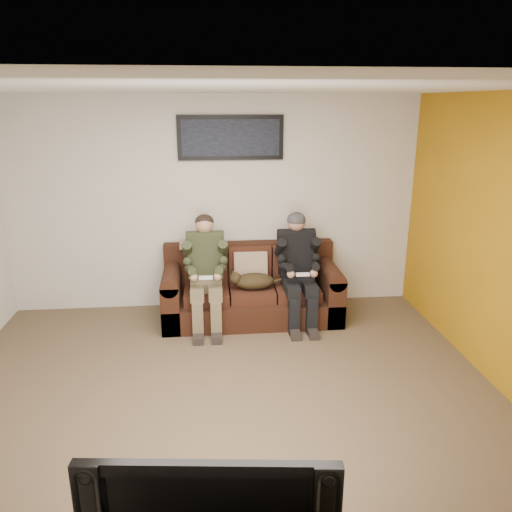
{
  "coord_description": "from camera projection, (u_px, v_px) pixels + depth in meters",
  "views": [
    {
      "loc": [
        -0.09,
        -3.79,
        2.5
      ],
      "look_at": [
        0.4,
        1.2,
        0.95
      ],
      "focal_mm": 35.0,
      "sensor_mm": 36.0,
      "label": 1
    }
  ],
  "objects": [
    {
      "name": "floor",
      "position": [
        224.0,
        402.0,
        4.35
      ],
      "size": [
        5.0,
        5.0,
        0.0
      ],
      "primitive_type": "plane",
      "color": "brown",
      "rests_on": "ground"
    },
    {
      "name": "ceiling",
      "position": [
        217.0,
        87.0,
        3.58
      ],
      "size": [
        5.0,
        5.0,
        0.0
      ],
      "primitive_type": "plane",
      "rotation": [
        3.14,
        0.0,
        0.0
      ],
      "color": "silver",
      "rests_on": "ground"
    },
    {
      "name": "wall_back",
      "position": [
        215.0,
        205.0,
        6.1
      ],
      "size": [
        5.0,
        0.0,
        5.0
      ],
      "primitive_type": "plane",
      "rotation": [
        1.57,
        0.0,
        0.0
      ],
      "color": "beige",
      "rests_on": "ground"
    },
    {
      "name": "wall_front",
      "position": [
        240.0,
        445.0,
        1.82
      ],
      "size": [
        5.0,
        0.0,
        5.0
      ],
      "primitive_type": "plane",
      "rotation": [
        -1.57,
        0.0,
        0.0
      ],
      "color": "beige",
      "rests_on": "ground"
    },
    {
      "name": "sofa",
      "position": [
        251.0,
        290.0,
        6.03
      ],
      "size": [
        2.08,
        0.9,
        0.85
      ],
      "color": "black",
      "rests_on": "ground"
    },
    {
      "name": "throw_pillow",
      "position": [
        251.0,
        267.0,
        5.98
      ],
      "size": [
        0.4,
        0.19,
        0.39
      ],
      "primitive_type": "cube",
      "rotation": [
        -0.21,
        0.0,
        0.0
      ],
      "color": "#9E8367",
      "rests_on": "sofa"
    },
    {
      "name": "throw_blanket",
      "position": [
        197.0,
        244.0,
        6.06
      ],
      "size": [
        0.43,
        0.21,
        0.08
      ],
      "primitive_type": "cube",
      "color": "#C4AA90",
      "rests_on": "sofa"
    },
    {
      "name": "person_left",
      "position": [
        206.0,
        266.0,
        5.7
      ],
      "size": [
        0.51,
        0.87,
        1.27
      ],
      "color": "brown",
      "rests_on": "sofa"
    },
    {
      "name": "person_right",
      "position": [
        298.0,
        263.0,
        5.8
      ],
      "size": [
        0.51,
        0.86,
        1.28
      ],
      "color": "black",
      "rests_on": "sofa"
    },
    {
      "name": "cat",
      "position": [
        252.0,
        281.0,
        5.78
      ],
      "size": [
        0.66,
        0.26,
        0.24
      ],
      "color": "#3F3018",
      "rests_on": "sofa"
    },
    {
      "name": "framed_poster",
      "position": [
        231.0,
        138.0,
        5.85
      ],
      "size": [
        1.25,
        0.05,
        0.52
      ],
      "color": "black",
      "rests_on": "wall_back"
    },
    {
      "name": "television",
      "position": [
        211.0,
        506.0,
        2.26
      ],
      "size": [
        1.14,
        0.27,
        0.65
      ],
      "primitive_type": "imported",
      "rotation": [
        0.0,
        0.0,
        -0.11
      ],
      "color": "black",
      "rests_on": "tv_stand"
    }
  ]
}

